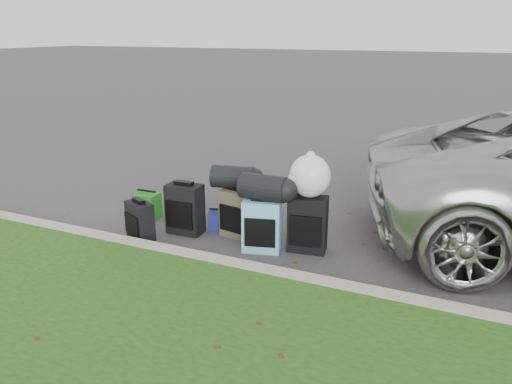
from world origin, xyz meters
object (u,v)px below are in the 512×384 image
at_px(suitcase_olive, 239,213).
at_px(tote_green, 148,206).
at_px(suitcase_large_black_left, 185,209).
at_px(suitcase_large_black_right, 308,224).
at_px(tote_navy, 218,221).
at_px(suitcase_teal, 262,226).
at_px(suitcase_small_black, 140,221).

relative_size(suitcase_olive, tote_green, 1.69).
xyz_separation_m(suitcase_large_black_left, tote_green, (-0.77, 0.24, -0.15)).
xyz_separation_m(suitcase_large_black_right, tote_navy, (-1.29, 0.12, -0.21)).
height_order(suitcase_large_black_right, tote_green, suitcase_large_black_right).
bearing_deg(suitcase_olive, suitcase_teal, -22.74).
height_order(suitcase_small_black, suitcase_large_black_left, suitcase_large_black_left).
xyz_separation_m(suitcase_small_black, tote_navy, (0.77, 0.65, -0.11)).
bearing_deg(suitcase_large_black_right, tote_navy, 166.16).
relative_size(suitcase_olive, suitcase_teal, 0.97).
relative_size(suitcase_teal, suitcase_large_black_right, 0.94).
height_order(suitcase_teal, tote_green, suitcase_teal).
distance_m(suitcase_olive, tote_green, 1.47).
bearing_deg(suitcase_large_black_right, suitcase_large_black_left, 175.72).
bearing_deg(suitcase_small_black, tote_navy, 64.50).
relative_size(suitcase_small_black, tote_navy, 1.89).
height_order(suitcase_teal, suitcase_large_black_right, suitcase_large_black_right).
xyz_separation_m(suitcase_large_black_left, suitcase_teal, (1.14, -0.10, -0.01)).
distance_m(suitcase_olive, suitcase_teal, 0.53).
distance_m(suitcase_small_black, suitcase_teal, 1.59).
height_order(suitcase_small_black, tote_navy, suitcase_small_black).
relative_size(tote_green, tote_navy, 1.43).
height_order(suitcase_large_black_left, suitcase_large_black_right, suitcase_large_black_right).
distance_m(suitcase_large_black_left, suitcase_olive, 0.72).
bearing_deg(suitcase_small_black, suitcase_teal, 35.36).
bearing_deg(suitcase_teal, suitcase_large_black_left, 159.55).
height_order(suitcase_small_black, suitcase_large_black_right, suitcase_large_black_right).
xyz_separation_m(suitcase_large_black_left, suitcase_olive, (0.69, 0.19, -0.02)).
bearing_deg(suitcase_small_black, suitcase_olive, 52.57).
xyz_separation_m(suitcase_small_black, suitcase_large_black_right, (2.06, 0.53, 0.10)).
bearing_deg(suitcase_teal, tote_green, 154.66).
bearing_deg(suitcase_olive, suitcase_small_black, -141.34).
bearing_deg(tote_navy, suitcase_small_black, -157.70).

